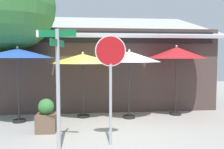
% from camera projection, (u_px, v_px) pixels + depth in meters
% --- Properties ---
extents(ground_plane, '(28.00, 28.00, 0.10)m').
position_uv_depth(ground_plane, '(119.00, 131.00, 7.54)').
color(ground_plane, '#9E9B93').
extents(cafe_building, '(9.94, 5.68, 4.54)m').
position_uv_depth(cafe_building, '(99.00, 66.00, 12.21)').
color(cafe_building, '#473833').
rests_on(cafe_building, ground).
extents(street_sign_post, '(0.92, 0.86, 2.85)m').
position_uv_depth(street_sign_post, '(58.00, 76.00, 5.70)').
color(street_sign_post, '#A8AAB2').
rests_on(street_sign_post, ground).
extents(stop_sign, '(0.76, 0.07, 2.74)m').
position_uv_depth(stop_sign, '(111.00, 69.00, 6.08)').
color(stop_sign, '#A8AAB2').
rests_on(stop_sign, ground).
extents(patio_umbrella_royal_blue_left, '(2.44, 2.44, 2.57)m').
position_uv_depth(patio_umbrella_royal_blue_left, '(17.00, 54.00, 8.25)').
color(patio_umbrella_royal_blue_left, black).
rests_on(patio_umbrella_royal_blue_left, ground).
extents(patio_umbrella_mustard_center, '(2.43, 2.43, 2.40)m').
position_uv_depth(patio_umbrella_mustard_center, '(83.00, 59.00, 8.93)').
color(patio_umbrella_mustard_center, black).
rests_on(patio_umbrella_mustard_center, ground).
extents(patio_umbrella_ivory_right, '(2.25, 2.25, 2.48)m').
position_uv_depth(patio_umbrella_ivory_right, '(129.00, 57.00, 8.80)').
color(patio_umbrella_ivory_right, black).
rests_on(patio_umbrella_ivory_right, ground).
extents(patio_umbrella_crimson_far_right, '(2.26, 2.26, 2.65)m').
position_uv_depth(patio_umbrella_crimson_far_right, '(176.00, 53.00, 9.31)').
color(patio_umbrella_crimson_far_right, black).
rests_on(patio_umbrella_crimson_far_right, ground).
extents(sidewalk_planter, '(0.57, 0.57, 0.98)m').
position_uv_depth(sidewalk_planter, '(46.00, 117.00, 7.28)').
color(sidewalk_planter, brown).
rests_on(sidewalk_planter, ground).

